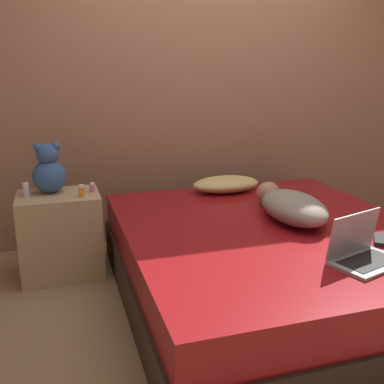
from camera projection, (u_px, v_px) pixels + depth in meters
ground_plane at (269, 297)px, 2.83m from camera, size 12.00×12.00×0.00m
wall_back at (204, 80)px, 3.67m from camera, size 8.00×0.06×2.60m
bed at (270, 263)px, 2.76m from camera, size 1.78×2.03×0.47m
nightstand at (61, 235)px, 3.08m from camera, size 0.54×0.41×0.58m
pillow at (226, 184)px, 3.44m from camera, size 0.52×0.30×0.12m
person_lying at (291, 206)px, 2.80m from camera, size 0.36×0.73×0.18m
laptop at (362, 251)px, 2.19m from camera, size 0.40×0.32×0.24m
teddy_bear at (49, 171)px, 3.01m from camera, size 0.22×0.22×0.34m
bottle_orange at (82, 191)px, 2.94m from camera, size 0.04×0.04×0.08m
bottle_pink at (92, 188)px, 3.05m from camera, size 0.03×0.03×0.07m
bottle_clear at (26, 190)px, 2.95m from camera, size 0.04×0.04×0.09m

